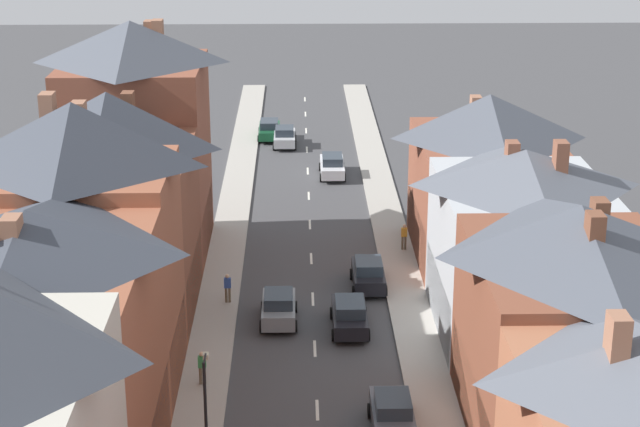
{
  "coord_description": "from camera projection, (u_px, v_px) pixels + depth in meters",
  "views": [
    {
      "loc": [
        -0.8,
        -17.14,
        23.31
      ],
      "look_at": [
        0.57,
        44.16,
        2.09
      ],
      "focal_mm": 60.0,
      "sensor_mm": 36.0,
      "label": 1
    }
  ],
  "objects": [
    {
      "name": "pedestrian_far_right",
      "position": [
        404.0,
        235.0,
        64.29
      ],
      "size": [
        0.36,
        0.22,
        1.61
      ],
      "color": "brown",
      "rests_on": "pavement_right"
    },
    {
      "name": "centre_line_dashes",
      "position": [
        313.0,
        299.0,
        57.84
      ],
      "size": [
        0.14,
        97.8,
        0.01
      ],
      "color": "silver",
      "rests_on": "ground"
    },
    {
      "name": "car_near_blue",
      "position": [
        279.0,
        307.0,
        54.77
      ],
      "size": [
        1.9,
        3.86,
        1.7
      ],
      "color": "gray",
      "rests_on": "ground"
    },
    {
      "name": "terrace_row_left",
      "position": [
        39.0,
        340.0,
        38.56
      ],
      "size": [
        8.0,
        59.45,
        14.13
      ],
      "color": "#B2704C",
      "rests_on": "ground"
    },
    {
      "name": "car_mid_white",
      "position": [
        350.0,
        315.0,
        53.93
      ],
      "size": [
        1.9,
        4.23,
        1.66
      ],
      "color": "black",
      "rests_on": "ground"
    },
    {
      "name": "pavement_left",
      "position": [
        221.0,
        284.0,
        59.6
      ],
      "size": [
        2.2,
        104.0,
        0.14
      ],
      "primitive_type": "cube",
      "color": "#A8A399",
      "rests_on": "ground"
    },
    {
      "name": "car_parked_right_a",
      "position": [
        285.0,
        137.0,
        86.85
      ],
      "size": [
        1.9,
        3.96,
        1.64
      ],
      "color": "#B7BABF",
      "rests_on": "ground"
    },
    {
      "name": "pedestrian_mid_right",
      "position": [
        202.0,
        366.0,
        48.19
      ],
      "size": [
        0.36,
        0.22,
        1.61
      ],
      "color": "brown",
      "rests_on": "pavement_left"
    },
    {
      "name": "car_parked_right_b",
      "position": [
        269.0,
        129.0,
        89.14
      ],
      "size": [
        1.9,
        4.37,
        1.61
      ],
      "color": "#144728",
      "rests_on": "ground"
    },
    {
      "name": "street_lamp",
      "position": [
        206.0,
        415.0,
        39.66
      ],
      "size": [
        0.2,
        1.12,
        5.5
      ],
      "color": "black",
      "rests_on": "ground"
    },
    {
      "name": "pedestrian_far_left",
      "position": [
        228.0,
        287.0,
        56.85
      ],
      "size": [
        0.36,
        0.22,
        1.61
      ],
      "color": "brown",
      "rests_on": "pavement_left"
    },
    {
      "name": "car_near_silver",
      "position": [
        332.0,
        165.0,
        79.01
      ],
      "size": [
        1.9,
        4.5,
        1.66
      ],
      "color": "silver",
      "rests_on": "ground"
    },
    {
      "name": "car_parked_left_a",
      "position": [
        368.0,
        274.0,
        59.04
      ],
      "size": [
        1.9,
        4.01,
        1.69
      ],
      "color": "black",
      "rests_on": "ground"
    },
    {
      "name": "car_far_grey",
      "position": [
        392.0,
        414.0,
        44.52
      ],
      "size": [
        1.9,
        3.84,
        1.71
      ],
      "color": "#4C515B",
      "rests_on": "ground"
    },
    {
      "name": "terrace_row_right",
      "position": [
        614.0,
        394.0,
        37.17
      ],
      "size": [
        8.0,
        60.38,
        12.5
      ],
      "color": "#A36042",
      "rests_on": "ground"
    },
    {
      "name": "pavement_right",
      "position": [
        403.0,
        283.0,
        59.82
      ],
      "size": [
        2.2,
        104.0,
        0.14
      ],
      "primitive_type": "cube",
      "color": "#A8A399",
      "rests_on": "ground"
    }
  ]
}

